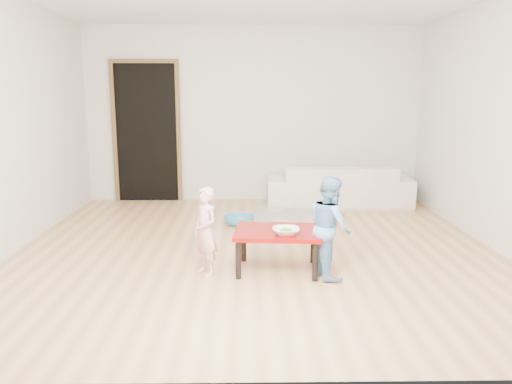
{
  "coord_description": "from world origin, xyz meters",
  "views": [
    {
      "loc": [
        -0.08,
        -5.07,
        1.61
      ],
      "look_at": [
        0.0,
        -0.2,
        0.65
      ],
      "focal_mm": 35.0,
      "sensor_mm": 36.0,
      "label": 1
    }
  ],
  "objects_px": {
    "sofa": "(338,185)",
    "bowl": "(286,231)",
    "child_pink": "(206,231)",
    "child_blue": "(330,227)",
    "basin": "(239,220)",
    "red_table": "(277,250)"
  },
  "relations": [
    {
      "from": "sofa",
      "to": "bowl",
      "type": "relative_size",
      "value": 8.59
    },
    {
      "from": "child_pink",
      "to": "child_blue",
      "type": "distance_m",
      "value": 1.11
    },
    {
      "from": "child_pink",
      "to": "basin",
      "type": "xyz_separation_m",
      "value": [
        0.26,
        1.72,
        -0.34
      ]
    },
    {
      "from": "red_table",
      "to": "bowl",
      "type": "xyz_separation_m",
      "value": [
        0.06,
        -0.14,
        0.22
      ]
    },
    {
      "from": "bowl",
      "to": "child_pink",
      "type": "relative_size",
      "value": 0.3
    },
    {
      "from": "basin",
      "to": "sofa",
      "type": "bearing_deg",
      "value": 37.35
    },
    {
      "from": "red_table",
      "to": "child_pink",
      "type": "bearing_deg",
      "value": -171.89
    },
    {
      "from": "child_pink",
      "to": "child_blue",
      "type": "height_order",
      "value": "child_blue"
    },
    {
      "from": "bowl",
      "to": "child_pink",
      "type": "height_order",
      "value": "child_pink"
    },
    {
      "from": "sofa",
      "to": "red_table",
      "type": "bearing_deg",
      "value": 69.87
    },
    {
      "from": "red_table",
      "to": "child_pink",
      "type": "distance_m",
      "value": 0.69
    },
    {
      "from": "child_blue",
      "to": "basin",
      "type": "xyz_separation_m",
      "value": [
        -0.84,
        1.77,
        -0.39
      ]
    },
    {
      "from": "basin",
      "to": "child_blue",
      "type": "bearing_deg",
      "value": -64.53
    },
    {
      "from": "sofa",
      "to": "bowl",
      "type": "distance_m",
      "value": 3.03
    },
    {
      "from": "sofa",
      "to": "child_blue",
      "type": "bearing_deg",
      "value": 79.3
    },
    {
      "from": "sofa",
      "to": "basin",
      "type": "bearing_deg",
      "value": 38.12
    },
    {
      "from": "red_table",
      "to": "child_pink",
      "type": "relative_size",
      "value": 0.96
    },
    {
      "from": "red_table",
      "to": "child_pink",
      "type": "xyz_separation_m",
      "value": [
        -0.65,
        -0.09,
        0.21
      ]
    },
    {
      "from": "red_table",
      "to": "basin",
      "type": "xyz_separation_m",
      "value": [
        -0.39,
        1.63,
        -0.13
      ]
    },
    {
      "from": "child_pink",
      "to": "child_blue",
      "type": "bearing_deg",
      "value": 51.46
    },
    {
      "from": "sofa",
      "to": "bowl",
      "type": "height_order",
      "value": "sofa"
    },
    {
      "from": "sofa",
      "to": "basin",
      "type": "distance_m",
      "value": 1.81
    }
  ]
}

